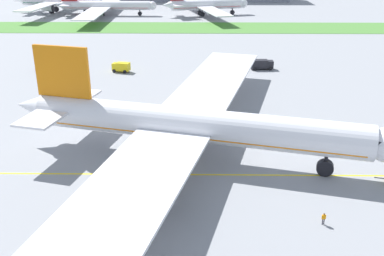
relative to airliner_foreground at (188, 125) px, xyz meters
name	(u,v)px	position (x,y,z in m)	size (l,w,h in m)	color
ground_plane	(175,164)	(-2.03, -1.94, -5.64)	(600.00, 600.00, 0.00)	gray
apron_taxi_line	(174,174)	(-2.03, -5.26, -5.64)	(280.00, 0.36, 0.01)	yellow
grass_median_strip	(189,28)	(-2.03, 113.69, -5.59)	(320.00, 24.00, 0.10)	#4C8438
airliner_foreground	(188,125)	(0.00, 0.00, 0.00)	(59.16, 97.48, 16.61)	white
ground_crew_marshaller_front	(173,141)	(-2.57, 4.30, -4.58)	(0.44, 0.55, 1.74)	black
ground_crew_wingwalker_starboard	(324,218)	(16.59, -17.42, -4.69)	(0.55, 0.29, 1.57)	black
service_truck_baggage_loader	(262,64)	(18.35, 52.66, -4.20)	(6.01, 2.72, 2.56)	black
service_truck_fuel_bowser	(47,64)	(-38.24, 51.37, -4.03)	(5.43, 3.28, 3.04)	black
service_truck_catering_van	(121,67)	(-18.42, 49.57, -4.23)	(4.79, 3.17, 2.52)	yellow
parked_airliner_far_centre	(57,0)	(-64.67, 152.35, 0.03)	(43.51, 67.57, 16.74)	white
parked_airliner_far_right	(105,6)	(-40.87, 144.01, -1.31)	(46.47, 75.13, 12.77)	white
parked_airliner_far_outer	(205,5)	(4.76, 144.22, -0.88)	(39.31, 62.62, 14.03)	white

